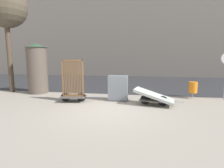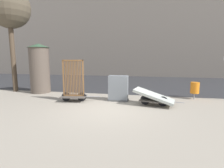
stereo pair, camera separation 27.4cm
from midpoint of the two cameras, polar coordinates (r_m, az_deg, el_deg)
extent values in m
plane|color=gray|center=(7.49, -0.74, -8.48)|extent=(60.00, 60.00, 0.00)
cube|color=#2D2D30|center=(15.91, 5.96, 0.53)|extent=(56.00, 10.84, 0.01)
cube|color=slate|center=(23.74, 8.17, 21.13)|extent=(48.00, 4.00, 14.86)
cube|color=#4C4742|center=(9.09, -11.50, -3.99)|extent=(1.35, 0.97, 0.04)
cylinder|color=black|center=(9.00, -9.00, -4.18)|extent=(0.46, 0.10, 0.46)
cylinder|color=black|center=(9.20, -13.94, -4.05)|extent=(0.46, 0.10, 0.46)
cylinder|color=gray|center=(8.90, -5.41, -4.13)|extent=(0.70, 0.14, 0.03)
cube|color=brown|center=(9.08, -11.51, -3.65)|extent=(1.06, 0.23, 0.07)
cube|color=brown|center=(8.88, -11.85, 7.57)|extent=(1.06, 0.23, 0.07)
cube|color=brown|center=(9.08, -14.72, 1.89)|extent=(0.08, 0.08, 1.84)
cube|color=brown|center=(8.83, -8.55, 1.90)|extent=(0.08, 0.08, 1.84)
cube|color=brown|center=(9.04, -14.04, 1.89)|extent=(0.04, 0.05, 1.77)
cube|color=brown|center=(9.02, -13.57, 1.89)|extent=(0.04, 0.05, 1.77)
cube|color=brown|center=(9.00, -13.10, 1.89)|extent=(0.04, 0.05, 1.77)
cube|color=brown|center=(8.98, -12.63, 1.90)|extent=(0.04, 0.05, 1.77)
cube|color=brown|center=(8.96, -12.15, 1.90)|extent=(0.04, 0.05, 1.77)
cube|color=brown|center=(8.94, -11.68, 1.90)|extent=(0.04, 0.05, 1.77)
cube|color=brown|center=(8.92, -11.20, 1.90)|extent=(0.04, 0.05, 1.77)
cube|color=brown|center=(8.90, -10.71, 1.90)|extent=(0.04, 0.05, 1.77)
cube|color=brown|center=(8.88, -10.23, 1.90)|extent=(0.04, 0.05, 1.77)
cube|color=brown|center=(8.87, -9.75, 1.90)|extent=(0.04, 0.05, 1.77)
cube|color=brown|center=(8.85, -9.26, 1.90)|extent=(0.04, 0.05, 1.77)
cube|color=#4C4742|center=(8.39, 14.42, -5.13)|extent=(1.37, 1.01, 0.04)
cylinder|color=black|center=(8.36, 17.17, -5.44)|extent=(0.46, 0.12, 0.46)
cylinder|color=black|center=(8.46, 11.69, -5.07)|extent=(0.46, 0.12, 0.46)
cylinder|color=gray|center=(8.32, 21.08, -5.55)|extent=(0.69, 0.16, 0.03)
cube|color=#B2B7AD|center=(8.35, 14.47, -3.74)|extent=(1.96, 1.26, 0.63)
cube|color=#4C4C4C|center=(9.09, 2.92, -5.20)|extent=(1.04, 0.54, 0.08)
cube|color=slate|center=(8.96, 2.95, -1.40)|extent=(0.98, 0.48, 1.30)
cylinder|color=gray|center=(10.46, 25.95, -3.58)|extent=(0.06, 0.06, 0.31)
cylinder|color=orange|center=(10.38, 26.11, -1.11)|extent=(0.45, 0.45, 0.60)
cylinder|color=brown|center=(11.92, -21.91, 4.16)|extent=(1.20, 1.20, 2.83)
cone|color=#335138|center=(11.92, -22.33, 11.54)|extent=(1.35, 1.35, 0.24)
cylinder|color=#4C3D2D|center=(13.02, -29.07, 7.79)|extent=(0.30, 0.30, 4.54)
sphere|color=brown|center=(13.39, -30.06, 20.85)|extent=(2.54, 2.54, 2.54)
camera|label=1|loc=(0.14, -89.07, 0.14)|focal=28.00mm
camera|label=2|loc=(0.14, 90.93, -0.14)|focal=28.00mm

